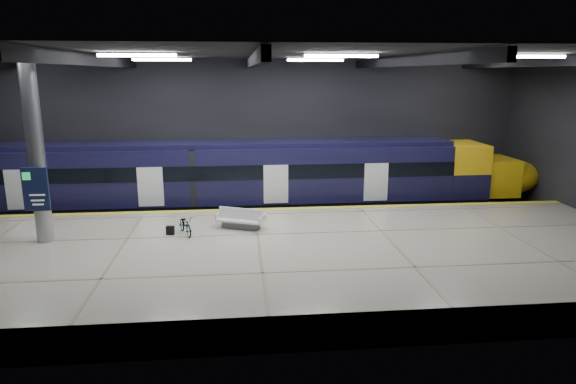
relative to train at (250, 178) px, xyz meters
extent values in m
plane|color=black|center=(0.07, -5.50, -2.06)|extent=(30.00, 30.00, 0.00)
cube|color=black|center=(0.07, 2.50, 1.94)|extent=(30.00, 0.10, 8.00)
cube|color=black|center=(0.07, -13.50, 1.94)|extent=(30.00, 0.10, 8.00)
cube|color=black|center=(0.07, -5.50, 5.94)|extent=(30.00, 16.00, 0.10)
cube|color=black|center=(-5.93, -5.50, 5.69)|extent=(0.25, 16.00, 0.40)
cube|color=black|center=(0.07, -5.50, 5.69)|extent=(0.25, 16.00, 0.40)
cube|color=black|center=(6.07, -5.50, 5.69)|extent=(0.25, 16.00, 0.40)
cube|color=black|center=(12.07, -5.50, 5.69)|extent=(0.25, 16.00, 0.40)
cube|color=white|center=(-3.93, -7.50, 5.82)|extent=(2.60, 0.18, 0.10)
cube|color=white|center=(3.07, -7.50, 5.82)|extent=(2.60, 0.18, 0.10)
cube|color=white|center=(10.07, -7.50, 5.82)|extent=(2.60, 0.18, 0.10)
cube|color=white|center=(-3.93, -1.50, 5.82)|extent=(2.60, 0.18, 0.10)
cube|color=white|center=(3.07, -1.50, 5.82)|extent=(2.60, 0.18, 0.10)
cube|color=white|center=(10.07, -1.50, 5.82)|extent=(2.60, 0.18, 0.10)
cube|color=#B8B09C|center=(0.07, -8.00, -1.51)|extent=(30.00, 11.00, 1.10)
cube|color=yellow|center=(0.07, -2.75, -0.95)|extent=(30.00, 0.40, 0.01)
cube|color=gray|center=(0.07, -0.72, -1.98)|extent=(30.00, 0.08, 0.16)
cube|color=gray|center=(0.07, 0.72, -1.98)|extent=(30.00, 0.08, 0.16)
cube|color=black|center=(-1.80, 0.00, -1.51)|extent=(24.00, 2.58, 0.80)
cube|color=black|center=(-1.80, 0.00, 0.27)|extent=(24.00, 2.80, 2.75)
cube|color=black|center=(-1.80, 0.00, 1.76)|extent=(24.00, 2.30, 0.24)
cube|color=black|center=(-1.80, -1.41, 0.54)|extent=(24.00, 0.04, 0.70)
cube|color=white|center=(1.20, -1.41, -0.06)|extent=(1.20, 0.05, 1.90)
cube|color=yellow|center=(11.20, 0.00, 0.27)|extent=(2.00, 2.80, 2.75)
ellipsoid|color=yellow|center=(13.80, 0.00, -0.21)|extent=(3.60, 2.52, 1.90)
cube|color=black|center=(11.50, 0.00, 0.44)|extent=(1.60, 2.38, 0.80)
cube|color=#595B60|center=(-0.57, -5.60, -0.82)|extent=(1.56, 1.04, 0.28)
cube|color=silver|center=(-0.57, -5.60, -0.60)|extent=(2.03, 1.49, 0.07)
cube|color=silver|center=(-0.57, -5.60, -0.34)|extent=(1.74, 0.83, 0.47)
cube|color=silver|center=(-1.42, -5.22, -0.49)|extent=(0.38, 0.75, 0.28)
cube|color=silver|center=(0.28, -5.99, -0.49)|extent=(0.38, 0.75, 0.28)
imported|color=#99999E|center=(-2.73, -6.19, -0.56)|extent=(1.03, 1.59, 0.79)
cube|color=black|center=(-3.33, -6.19, -0.78)|extent=(0.33, 0.24, 0.35)
cylinder|color=#9EA0A5|center=(-7.93, -6.50, 2.49)|extent=(0.60, 0.60, 6.90)
cube|color=#10193A|center=(-7.93, -6.92, 1.14)|extent=(0.90, 0.12, 1.60)
camera|label=1|loc=(-0.66, -25.80, 5.25)|focal=32.00mm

